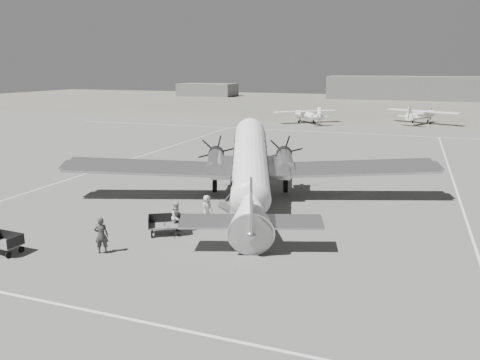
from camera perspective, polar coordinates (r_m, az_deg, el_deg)
name	(u,v)px	position (r m, az deg, el deg)	size (l,w,h in m)	color
ground	(264,213)	(29.86, 2.88, -4.09)	(260.00, 260.00, 0.00)	#60605E
taxi_line_near	(149,323)	(18.05, -11.06, -16.75)	(60.00, 0.15, 0.01)	silver
taxi_line_right	(472,236)	(28.89, 26.39, -6.14)	(0.15, 80.00, 0.01)	silver
taxi_line_left	(116,164)	(46.48, -14.93, 1.88)	(0.15, 60.00, 0.01)	silver
taxi_line_horizon	(347,133)	(68.32, 12.96, 5.60)	(90.00, 0.15, 0.01)	silver
grass_infield	(377,105)	(122.82, 16.34, 8.78)	(260.00, 90.00, 0.01)	#636153
hangar_main	(402,88)	(147.35, 19.12, 10.58)	(42.00, 14.00, 6.60)	#5D5D5D
shed_secondary	(208,90)	(155.84, -3.98, 10.92)	(18.00, 10.00, 4.00)	#606060
dc3_airliner	(250,169)	(30.96, 1.27, 1.41)	(26.59, 18.45, 5.06)	#ADADB0
light_plane_left	(307,116)	(79.28, 8.17, 7.70)	(11.13, 9.03, 2.31)	white
light_plane_right	(421,116)	(83.04, 21.22, 7.24)	(11.95, 9.69, 2.48)	white
baggage_cart_near	(165,225)	(26.38, -9.15, -5.44)	(1.89, 1.34, 1.07)	#606060
baggage_cart_far	(4,244)	(26.27, -26.81, -6.94)	(1.77, 1.25, 1.00)	#606060
ground_crew	(101,235)	(24.35, -16.54, -6.48)	(0.68, 0.45, 1.87)	#333333
ramp_agent	(177,217)	(26.46, -7.65, -4.51)	(0.87, 0.68, 1.79)	silver
passenger	(207,208)	(28.30, -4.06, -3.42)	(0.78, 0.50, 1.59)	silver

